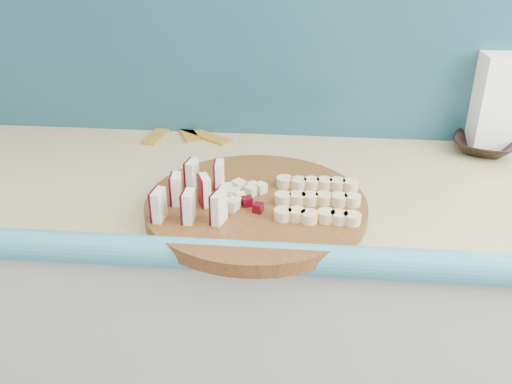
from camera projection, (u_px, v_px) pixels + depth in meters
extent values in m
cube|color=beige|center=(258.00, 339.00, 1.51)|extent=(2.20, 0.60, 0.88)
cube|color=tan|center=(258.00, 187.00, 1.29)|extent=(2.20, 0.60, 0.03)
cube|color=teal|center=(244.00, 263.00, 1.03)|extent=(2.20, 0.06, 0.03)
cube|color=teal|center=(269.00, 40.00, 1.42)|extent=(2.20, 0.02, 0.50)
cylinder|color=#44200E|center=(256.00, 207.00, 1.15)|extent=(0.45, 0.45, 0.03)
cube|color=beige|center=(159.00, 205.00, 1.07)|extent=(0.02, 0.04, 0.06)
cube|color=#41040E|center=(154.00, 205.00, 1.07)|extent=(0.00, 0.04, 0.06)
cube|color=beige|center=(177.00, 189.00, 1.13)|extent=(0.02, 0.04, 0.06)
cube|color=#41040E|center=(172.00, 189.00, 1.13)|extent=(0.00, 0.04, 0.06)
cube|color=beige|center=(193.00, 174.00, 1.18)|extent=(0.02, 0.04, 0.06)
cube|color=#41040E|center=(188.00, 174.00, 1.18)|extent=(0.00, 0.04, 0.06)
cube|color=beige|center=(189.00, 207.00, 1.06)|extent=(0.02, 0.04, 0.06)
cube|color=#41040E|center=(184.00, 206.00, 1.06)|extent=(0.00, 0.04, 0.06)
cube|color=beige|center=(205.00, 190.00, 1.12)|extent=(0.02, 0.04, 0.06)
cube|color=#41040E|center=(200.00, 190.00, 1.12)|extent=(0.00, 0.04, 0.06)
cube|color=beige|center=(220.00, 176.00, 1.18)|extent=(0.02, 0.04, 0.06)
cube|color=#41040E|center=(215.00, 175.00, 1.18)|extent=(0.00, 0.04, 0.06)
cube|color=beige|center=(219.00, 208.00, 1.06)|extent=(0.02, 0.04, 0.06)
cube|color=#41040E|center=(214.00, 208.00, 1.06)|extent=(0.00, 0.04, 0.06)
cube|color=beige|center=(247.00, 195.00, 1.14)|extent=(0.02, 0.02, 0.02)
cube|color=beige|center=(251.00, 194.00, 1.15)|extent=(0.02, 0.02, 0.02)
cube|color=#41040E|center=(252.00, 191.00, 1.16)|extent=(0.02, 0.02, 0.02)
cube|color=beige|center=(245.00, 193.00, 1.15)|extent=(0.02, 0.02, 0.02)
cube|color=beige|center=(242.00, 191.00, 1.16)|extent=(0.02, 0.02, 0.02)
cube|color=beige|center=(235.00, 190.00, 1.16)|extent=(0.02, 0.02, 0.02)
cube|color=beige|center=(237.00, 194.00, 1.15)|extent=(0.02, 0.02, 0.02)
cube|color=beige|center=(232.00, 195.00, 1.15)|extent=(0.02, 0.02, 0.02)
cube|color=#41040E|center=(228.00, 198.00, 1.13)|extent=(0.02, 0.02, 0.02)
cube|color=beige|center=(237.00, 198.00, 1.13)|extent=(0.02, 0.02, 0.02)
cube|color=beige|center=(239.00, 201.00, 1.12)|extent=(0.02, 0.02, 0.02)
cube|color=beige|center=(243.00, 198.00, 1.14)|extent=(0.02, 0.02, 0.02)
cube|color=beige|center=(248.00, 199.00, 1.13)|extent=(0.02, 0.02, 0.02)
cube|color=beige|center=(254.00, 199.00, 1.13)|extent=(0.02, 0.02, 0.02)
cylinder|color=#D8BF84|center=(282.00, 215.00, 1.08)|extent=(0.03, 0.03, 0.02)
cylinder|color=#D8BF84|center=(296.00, 215.00, 1.08)|extent=(0.03, 0.03, 0.02)
cylinder|color=#D8BF84|center=(310.00, 216.00, 1.07)|extent=(0.03, 0.03, 0.02)
cylinder|color=#D8BF84|center=(325.00, 217.00, 1.07)|extent=(0.03, 0.03, 0.02)
cylinder|color=#D8BF84|center=(339.00, 217.00, 1.07)|extent=(0.03, 0.03, 0.02)
cylinder|color=#D8BF84|center=(354.00, 218.00, 1.07)|extent=(0.03, 0.03, 0.02)
cylinder|color=#D8BF84|center=(284.00, 198.00, 1.14)|extent=(0.03, 0.03, 0.02)
cylinder|color=#D8BF84|center=(297.00, 198.00, 1.14)|extent=(0.03, 0.03, 0.02)
cylinder|color=#D8BF84|center=(311.00, 199.00, 1.13)|extent=(0.03, 0.03, 0.02)
cylinder|color=#D8BF84|center=(324.00, 199.00, 1.13)|extent=(0.03, 0.03, 0.02)
cylinder|color=#D8BF84|center=(338.00, 200.00, 1.13)|extent=(0.03, 0.03, 0.02)
cylinder|color=#D8BF84|center=(352.00, 201.00, 1.13)|extent=(0.03, 0.03, 0.02)
cylinder|color=#D8BF84|center=(285.00, 182.00, 1.20)|extent=(0.03, 0.03, 0.02)
cylinder|color=#D8BF84|center=(298.00, 183.00, 1.19)|extent=(0.03, 0.03, 0.02)
cylinder|color=#D8BF84|center=(311.00, 183.00, 1.19)|extent=(0.03, 0.03, 0.02)
cylinder|color=#D8BF84|center=(324.00, 184.00, 1.19)|extent=(0.03, 0.03, 0.02)
cylinder|color=#D8BF84|center=(337.00, 185.00, 1.19)|extent=(0.03, 0.03, 0.02)
cylinder|color=#D8BF84|center=(350.00, 185.00, 1.19)|extent=(0.03, 0.03, 0.02)
imported|color=black|center=(484.00, 145.00, 1.42)|extent=(0.19, 0.19, 0.04)
cube|color=white|center=(502.00, 100.00, 1.41)|extent=(0.15, 0.11, 0.24)
cube|color=gold|center=(160.00, 132.00, 1.54)|extent=(0.06, 0.18, 0.01)
cube|color=gold|center=(186.00, 130.00, 1.55)|extent=(0.11, 0.17, 0.01)
cube|color=gold|center=(203.00, 135.00, 1.52)|extent=(0.16, 0.13, 0.01)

